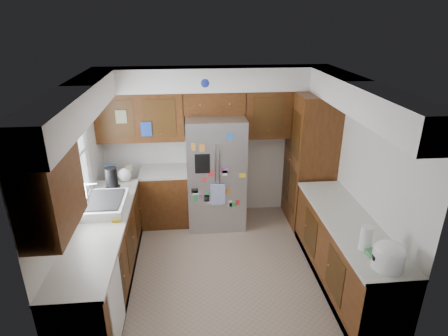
{
  "coord_description": "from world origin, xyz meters",
  "views": [
    {
      "loc": [
        -0.38,
        -4.24,
        3.24
      ],
      "look_at": [
        0.05,
        0.35,
        1.32
      ],
      "focal_mm": 30.0,
      "sensor_mm": 36.0,
      "label": 1
    }
  ],
  "objects_px": {
    "pantry": "(310,160)",
    "paper_towel": "(366,238)",
    "rice_cooker": "(389,255)",
    "fridge": "(216,172)"
  },
  "relations": [
    {
      "from": "pantry",
      "to": "fridge",
      "type": "distance_m",
      "value": 1.51
    },
    {
      "from": "pantry",
      "to": "fridge",
      "type": "bearing_deg",
      "value": 177.94
    },
    {
      "from": "pantry",
      "to": "rice_cooker",
      "type": "height_order",
      "value": "pantry"
    },
    {
      "from": "pantry",
      "to": "paper_towel",
      "type": "distance_m",
      "value": 2.22
    },
    {
      "from": "rice_cooker",
      "to": "paper_towel",
      "type": "height_order",
      "value": "paper_towel"
    },
    {
      "from": "fridge",
      "to": "rice_cooker",
      "type": "xyz_separation_m",
      "value": [
        1.5,
        -2.58,
        0.16
      ]
    },
    {
      "from": "rice_cooker",
      "to": "paper_towel",
      "type": "bearing_deg",
      "value": 105.47
    },
    {
      "from": "fridge",
      "to": "paper_towel",
      "type": "height_order",
      "value": "fridge"
    },
    {
      "from": "pantry",
      "to": "paper_towel",
      "type": "bearing_deg",
      "value": -92.26
    },
    {
      "from": "rice_cooker",
      "to": "paper_towel",
      "type": "xyz_separation_m",
      "value": [
        -0.09,
        0.31,
        -0.0
      ]
    }
  ]
}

